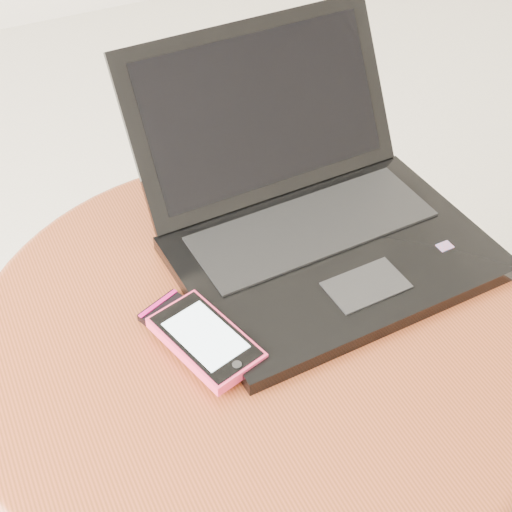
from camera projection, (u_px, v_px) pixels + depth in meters
name	position (u px, v px, depth m)	size (l,w,h in m)	color
table	(254.00, 383.00, 0.90)	(0.66, 0.66, 0.52)	brown
laptop	(312.00, 213.00, 0.90)	(0.38, 0.38, 0.22)	black
phone_black	(188.00, 327.00, 0.81)	(0.09, 0.12, 0.01)	black
phone_pink	(206.00, 340.00, 0.78)	(0.10, 0.14, 0.02)	#E1305A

